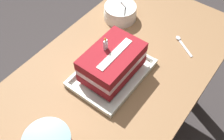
{
  "coord_description": "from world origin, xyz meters",
  "views": [
    {
      "loc": [
        -0.47,
        -0.36,
        1.51
      ],
      "look_at": [
        -0.0,
        -0.0,
        0.74
      ],
      "focal_mm": 40.85,
      "sensor_mm": 36.0,
      "label": 1
    }
  ],
  "objects_px": {
    "foil_tray": "(112,74)",
    "bowl_stack": "(120,12)",
    "birthday_cake": "(112,62)",
    "serving_spoon_by_bowls": "(181,42)"
  },
  "relations": [
    {
      "from": "bowl_stack",
      "to": "serving_spoon_by_bowls",
      "type": "distance_m",
      "value": 0.3
    },
    {
      "from": "foil_tray",
      "to": "bowl_stack",
      "type": "relative_size",
      "value": 2.06
    },
    {
      "from": "foil_tray",
      "to": "birthday_cake",
      "type": "height_order",
      "value": "birthday_cake"
    },
    {
      "from": "bowl_stack",
      "to": "serving_spoon_by_bowls",
      "type": "height_order",
      "value": "bowl_stack"
    },
    {
      "from": "birthday_cake",
      "to": "bowl_stack",
      "type": "bearing_deg",
      "value": 30.75
    },
    {
      "from": "foil_tray",
      "to": "serving_spoon_by_bowls",
      "type": "height_order",
      "value": "foil_tray"
    },
    {
      "from": "foil_tray",
      "to": "bowl_stack",
      "type": "xyz_separation_m",
      "value": [
        0.29,
        0.17,
        0.03
      ]
    },
    {
      "from": "birthday_cake",
      "to": "serving_spoon_by_bowls",
      "type": "relative_size",
      "value": 2.03
    },
    {
      "from": "foil_tray",
      "to": "bowl_stack",
      "type": "bearing_deg",
      "value": 30.75
    },
    {
      "from": "foil_tray",
      "to": "birthday_cake",
      "type": "bearing_deg",
      "value": 90.0
    }
  ]
}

